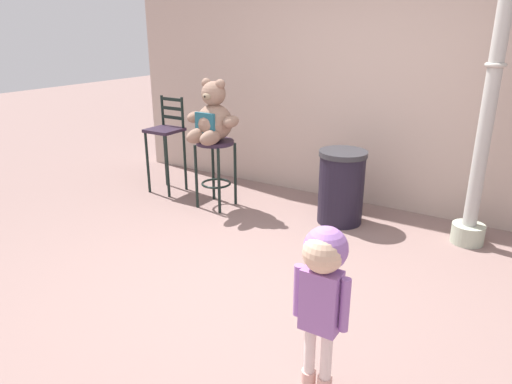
# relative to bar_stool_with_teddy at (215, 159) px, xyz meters

# --- Properties ---
(ground_plane) EXTENTS (24.00, 24.00, 0.00)m
(ground_plane) POSITION_rel_bar_stool_with_teddy_xyz_m (1.26, -1.23, -0.53)
(ground_plane) COLOR #80655F
(building_wall) EXTENTS (6.12, 0.30, 3.93)m
(building_wall) POSITION_rel_bar_stool_with_teddy_xyz_m (1.26, 1.10, 1.43)
(building_wall) COLOR #B9A395
(building_wall) RESTS_ON ground_plane
(bar_stool_with_teddy) EXTENTS (0.40, 0.40, 0.74)m
(bar_stool_with_teddy) POSITION_rel_bar_stool_with_teddy_xyz_m (0.00, 0.00, 0.00)
(bar_stool_with_teddy) COLOR #291C2D
(bar_stool_with_teddy) RESTS_ON ground_plane
(teddy_bear) EXTENTS (0.60, 0.54, 0.64)m
(teddy_bear) POSITION_rel_bar_stool_with_teddy_xyz_m (0.00, -0.03, 0.45)
(teddy_bear) COLOR #896A5A
(teddy_bear) RESTS_ON bar_stool_with_teddy
(child_walking) EXTENTS (0.31, 0.25, 0.97)m
(child_walking) POSITION_rel_bar_stool_with_teddy_xyz_m (2.13, -1.96, 0.17)
(child_walking) COLOR #DCA296
(child_walking) RESTS_ON ground_plane
(trash_bin) EXTENTS (0.48, 0.48, 0.74)m
(trash_bin) POSITION_rel_bar_stool_with_teddy_xyz_m (1.33, 0.30, -0.16)
(trash_bin) COLOR black
(trash_bin) RESTS_ON ground_plane
(lamppost) EXTENTS (0.29, 0.29, 2.75)m
(lamppost) POSITION_rel_bar_stool_with_teddy_xyz_m (2.52, 0.47, 0.55)
(lamppost) COLOR #A4AC95
(lamppost) RESTS_ON ground_plane
(bar_chair_empty) EXTENTS (0.36, 0.36, 1.12)m
(bar_chair_empty) POSITION_rel_bar_stool_with_teddy_xyz_m (-0.79, 0.11, 0.12)
(bar_chair_empty) COLOR #291C2D
(bar_chair_empty) RESTS_ON ground_plane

